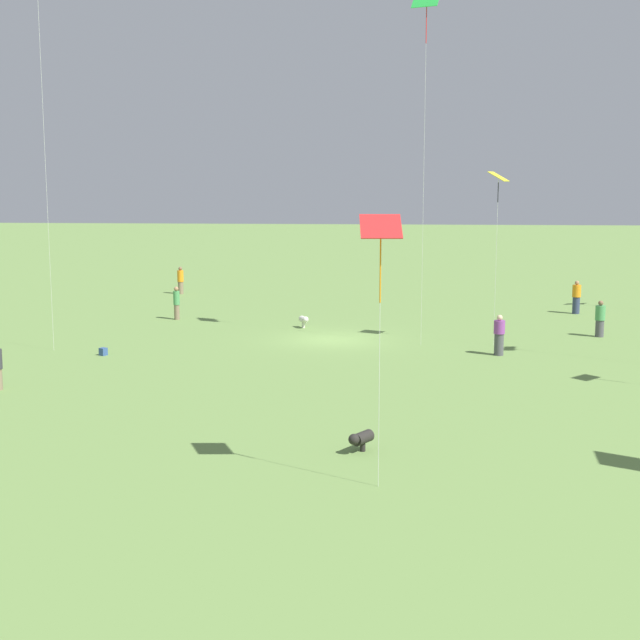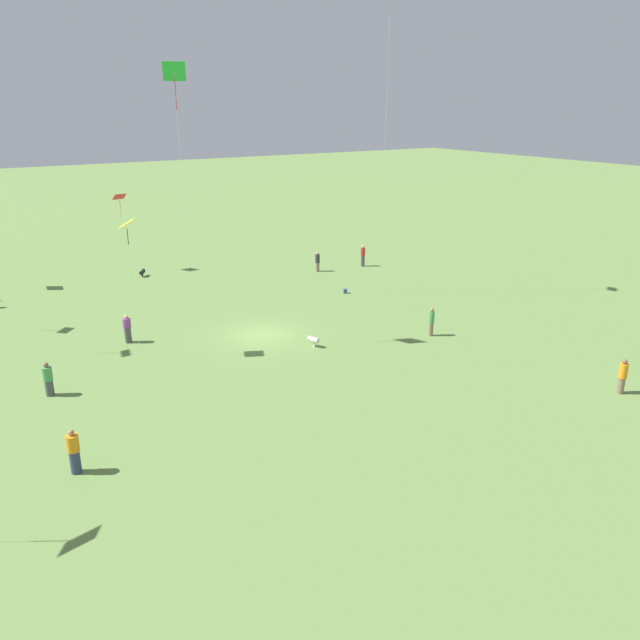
{
  "view_description": "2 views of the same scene",
  "coord_description": "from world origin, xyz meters",
  "px_view_note": "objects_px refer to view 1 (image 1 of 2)",
  "views": [
    {
      "loc": [
        40.47,
        3.21,
        7.12
      ],
      "look_at": [
        4.13,
        -0.21,
        1.55
      ],
      "focal_mm": 50.0,
      "sensor_mm": 36.0,
      "label": 1
    },
    {
      "loc": [
        -32.12,
        15.71,
        13.47
      ],
      "look_at": [
        -3.16,
        -2.2,
        1.54
      ],
      "focal_mm": 35.0,
      "sensor_mm": 36.0,
      "label": 2
    }
  ],
  "objects_px": {
    "person_5": "(576,298)",
    "picnic_bag_2": "(103,352)",
    "kite_2": "(381,235)",
    "person_2": "(177,303)",
    "kite_6": "(427,9)",
    "person_4": "(600,319)",
    "dog_0": "(360,439)",
    "person_3": "(499,336)",
    "person_0": "(181,281)",
    "dog_1": "(304,320)",
    "kite_7": "(498,182)"
  },
  "relations": [
    {
      "from": "person_5",
      "to": "picnic_bag_2",
      "type": "height_order",
      "value": "person_5"
    },
    {
      "from": "person_5",
      "to": "kite_2",
      "type": "xyz_separation_m",
      "value": [
        29.67,
        -10.11,
        5.08
      ]
    },
    {
      "from": "person_2",
      "to": "kite_6",
      "type": "bearing_deg",
      "value": -54.82
    },
    {
      "from": "kite_6",
      "to": "picnic_bag_2",
      "type": "bearing_deg",
      "value": -99.02
    },
    {
      "from": "person_4",
      "to": "dog_0",
      "type": "xyz_separation_m",
      "value": [
        19.33,
        -10.33,
        -0.46
      ]
    },
    {
      "from": "kite_2",
      "to": "person_2",
      "type": "bearing_deg",
      "value": 153.48
    },
    {
      "from": "person_3",
      "to": "kite_6",
      "type": "bearing_deg",
      "value": -131.88
    },
    {
      "from": "person_0",
      "to": "dog_0",
      "type": "relative_size",
      "value": 2.06
    },
    {
      "from": "picnic_bag_2",
      "to": "person_5",
      "type": "bearing_deg",
      "value": 122.95
    },
    {
      "from": "person_4",
      "to": "kite_2",
      "type": "xyz_separation_m",
      "value": [
        22.02,
        -9.78,
        5.14
      ]
    },
    {
      "from": "dog_0",
      "to": "person_0",
      "type": "bearing_deg",
      "value": -36.95
    },
    {
      "from": "person_4",
      "to": "person_5",
      "type": "xyz_separation_m",
      "value": [
        -7.65,
        0.33,
        0.06
      ]
    },
    {
      "from": "person_5",
      "to": "kite_2",
      "type": "height_order",
      "value": "kite_2"
    },
    {
      "from": "person_2",
      "to": "picnic_bag_2",
      "type": "relative_size",
      "value": 4.82
    },
    {
      "from": "person_0",
      "to": "picnic_bag_2",
      "type": "relative_size",
      "value": 4.9
    },
    {
      "from": "person_3",
      "to": "picnic_bag_2",
      "type": "xyz_separation_m",
      "value": [
        1.6,
        -16.56,
        -0.68
      ]
    },
    {
      "from": "person_4",
      "to": "dog_1",
      "type": "distance_m",
      "value": 14.22
    },
    {
      "from": "kite_6",
      "to": "person_3",
      "type": "bearing_deg",
      "value": 31.02
    },
    {
      "from": "person_4",
      "to": "dog_0",
      "type": "relative_size",
      "value": 1.99
    },
    {
      "from": "person_0",
      "to": "kite_6",
      "type": "distance_m",
      "value": 26.82
    },
    {
      "from": "person_0",
      "to": "kite_7",
      "type": "distance_m",
      "value": 26.08
    },
    {
      "from": "person_2",
      "to": "picnic_bag_2",
      "type": "height_order",
      "value": "person_2"
    },
    {
      "from": "person_0",
      "to": "person_5",
      "type": "distance_m",
      "value": 25.03
    },
    {
      "from": "person_2",
      "to": "person_5",
      "type": "height_order",
      "value": "person_5"
    },
    {
      "from": "person_4",
      "to": "person_3",
      "type": "bearing_deg",
      "value": -145.25
    },
    {
      "from": "person_4",
      "to": "kite_6",
      "type": "bearing_deg",
      "value": -170.55
    },
    {
      "from": "person_3",
      "to": "kite_6",
      "type": "distance_m",
      "value": 14.16
    },
    {
      "from": "kite_2",
      "to": "dog_1",
      "type": "xyz_separation_m",
      "value": [
        -23.27,
        -4.38,
        -5.56
      ]
    },
    {
      "from": "kite_7",
      "to": "person_3",
      "type": "bearing_deg",
      "value": -112.73
    },
    {
      "from": "person_3",
      "to": "dog_0",
      "type": "xyz_separation_m",
      "value": [
        14.25,
        -5.13,
        -0.46
      ]
    },
    {
      "from": "person_2",
      "to": "kite_7",
      "type": "bearing_deg",
      "value": -49.61
    },
    {
      "from": "person_5",
      "to": "dog_0",
      "type": "distance_m",
      "value": 29.01
    },
    {
      "from": "picnic_bag_2",
      "to": "kite_2",
      "type": "bearing_deg",
      "value": 38.01
    },
    {
      "from": "person_2",
      "to": "dog_0",
      "type": "distance_m",
      "value": 25.26
    },
    {
      "from": "kite_2",
      "to": "kite_7",
      "type": "bearing_deg",
      "value": 115.92
    },
    {
      "from": "kite_6",
      "to": "dog_0",
      "type": "relative_size",
      "value": 17.78
    },
    {
      "from": "dog_0",
      "to": "person_5",
      "type": "bearing_deg",
      "value": -80.23
    },
    {
      "from": "person_3",
      "to": "kite_7",
      "type": "bearing_deg",
      "value": 171.85
    },
    {
      "from": "person_3",
      "to": "dog_1",
      "type": "height_order",
      "value": "person_3"
    },
    {
      "from": "person_5",
      "to": "kite_6",
      "type": "relative_size",
      "value": 0.12
    },
    {
      "from": "person_3",
      "to": "person_4",
      "type": "distance_m",
      "value": 7.27
    },
    {
      "from": "person_5",
      "to": "dog_1",
      "type": "xyz_separation_m",
      "value": [
        6.4,
        -14.49,
        -0.49
      ]
    },
    {
      "from": "kite_2",
      "to": "kite_7",
      "type": "relative_size",
      "value": 0.84
    },
    {
      "from": "person_2",
      "to": "kite_2",
      "type": "height_order",
      "value": "kite_2"
    },
    {
      "from": "person_2",
      "to": "kite_6",
      "type": "relative_size",
      "value": 0.11
    },
    {
      "from": "person_5",
      "to": "kite_2",
      "type": "distance_m",
      "value": 31.75
    },
    {
      "from": "person_5",
      "to": "kite_7",
      "type": "xyz_separation_m",
      "value": [
        10.41,
        -5.52,
        6.31
      ]
    },
    {
      "from": "kite_6",
      "to": "person_2",
      "type": "bearing_deg",
      "value": -141.29
    },
    {
      "from": "person_3",
      "to": "person_5",
      "type": "height_order",
      "value": "person_5"
    },
    {
      "from": "person_3",
      "to": "picnic_bag_2",
      "type": "bearing_deg",
      "value": -92.23
    }
  ]
}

